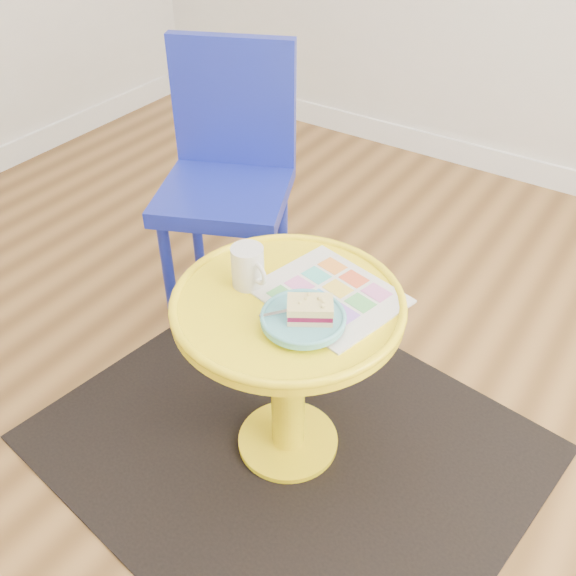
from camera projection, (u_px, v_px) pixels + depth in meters
The scene contains 10 objects.
floor at pixel (242, 425), 1.94m from camera, with size 4.00×4.00×0.00m, color brown.
room_walls at pixel (200, 185), 2.99m from camera, with size 4.00×4.00×4.00m.
rug at pixel (288, 443), 1.88m from camera, with size 1.30×1.10×0.01m, color black.
side_table at pixel (288, 347), 1.64m from camera, with size 0.57×0.57×0.54m.
chair at pixel (229, 168), 2.12m from camera, with size 0.54×0.54×0.92m.
newspaper at pixel (329, 295), 1.57m from camera, with size 0.32×0.27×0.01m, color silver.
mug at pixel (248, 266), 1.57m from camera, with size 0.11×0.08×0.11m.
plate at pixel (303, 319), 1.47m from camera, with size 0.20×0.20×0.02m.
cake_slice at pixel (310, 310), 1.45m from camera, with size 0.12×0.11×0.05m.
fork at pixel (292, 310), 1.48m from camera, with size 0.10×0.12×0.00m.
Camera 1 is at (0.82, -0.98, 1.52)m, focal length 40.00 mm.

